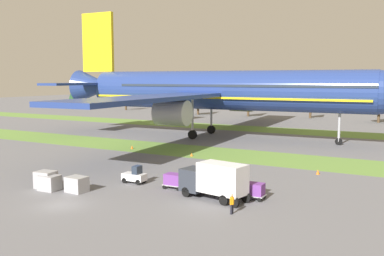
% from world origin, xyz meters
% --- Properties ---
extents(ground_plane, '(400.00, 400.00, 0.00)m').
position_xyz_m(ground_plane, '(0.00, 0.00, 0.00)').
color(ground_plane, slate).
extents(grass_strip_near, '(320.00, 10.77, 0.01)m').
position_xyz_m(grass_strip_near, '(0.00, 31.47, 0.00)').
color(grass_strip_near, olive).
rests_on(grass_strip_near, ground).
extents(grass_strip_far, '(320.00, 10.77, 0.01)m').
position_xyz_m(grass_strip_far, '(0.00, 65.01, 0.00)').
color(grass_strip_far, olive).
rests_on(grass_strip_far, ground).
extents(airliner, '(66.63, 82.19, 25.75)m').
position_xyz_m(airliner, '(-7.89, 48.15, 9.24)').
color(airliner, navy).
rests_on(airliner, ground).
extents(baggage_tug, '(2.63, 1.36, 1.97)m').
position_xyz_m(baggage_tug, '(0.87, 9.99, 0.81)').
color(baggage_tug, silver).
rests_on(baggage_tug, ground).
extents(cargo_dolly_lead, '(2.23, 1.55, 1.55)m').
position_xyz_m(cargo_dolly_lead, '(5.89, 10.10, 0.92)').
color(cargo_dolly_lead, '#A3A3A8').
rests_on(cargo_dolly_lead, ground).
extents(cargo_dolly_second, '(2.23, 1.55, 1.55)m').
position_xyz_m(cargo_dolly_second, '(8.79, 10.16, 0.92)').
color(cargo_dolly_second, '#A3A3A8').
rests_on(cargo_dolly_second, ground).
extents(cargo_dolly_third, '(2.23, 1.55, 1.55)m').
position_xyz_m(cargo_dolly_third, '(11.69, 10.23, 0.92)').
color(cargo_dolly_third, '#A3A3A8').
rests_on(cargo_dolly_third, ground).
extents(cargo_dolly_fourth, '(2.23, 1.55, 1.55)m').
position_xyz_m(cargo_dolly_fourth, '(14.59, 10.29, 0.92)').
color(cargo_dolly_fourth, '#A3A3A8').
rests_on(cargo_dolly_fourth, ground).
extents(catering_truck, '(7.26, 3.53, 3.58)m').
position_xyz_m(catering_truck, '(11.36, 8.39, 1.95)').
color(catering_truck, '#2D333D').
rests_on(catering_truck, ground).
extents(ground_crew_marshaller, '(0.36, 0.56, 1.74)m').
position_xyz_m(ground_crew_marshaller, '(14.61, 5.09, 0.95)').
color(ground_crew_marshaller, black).
rests_on(ground_crew_marshaller, ground).
extents(ground_crew_loader, '(0.36, 0.50, 1.74)m').
position_xyz_m(ground_crew_loader, '(8.18, 14.33, 0.95)').
color(ground_crew_loader, black).
rests_on(ground_crew_loader, ground).
extents(uld_container_0, '(2.08, 1.70, 1.56)m').
position_xyz_m(uld_container_0, '(-5.01, 3.27, 0.78)').
color(uld_container_0, '#A3A3A8').
rests_on(uld_container_0, ground).
extents(uld_container_1, '(2.06, 1.67, 1.57)m').
position_xyz_m(uld_container_1, '(-2.05, 4.11, 0.78)').
color(uld_container_1, '#A3A3A8').
rests_on(uld_container_1, ground).
extents(uld_container_2, '(2.12, 1.75, 1.80)m').
position_xyz_m(uld_container_2, '(-6.02, 3.72, 0.90)').
color(uld_container_2, '#A3A3A8').
rests_on(uld_container_2, ground).
extents(taxiway_marker_0, '(0.44, 0.44, 0.47)m').
position_xyz_m(taxiway_marker_0, '(-1.63, 27.52, 0.23)').
color(taxiway_marker_0, orange).
rests_on(taxiway_marker_0, ground).
extents(taxiway_marker_1, '(0.44, 0.44, 0.59)m').
position_xyz_m(taxiway_marker_1, '(-13.35, 28.57, 0.29)').
color(taxiway_marker_1, orange).
rests_on(taxiway_marker_1, ground).
extents(taxiway_marker_2, '(0.44, 0.44, 0.58)m').
position_xyz_m(taxiway_marker_2, '(17.58, 24.09, 0.29)').
color(taxiway_marker_2, orange).
rests_on(taxiway_marker_2, ground).
extents(distant_tree_line, '(180.84, 10.93, 11.51)m').
position_xyz_m(distant_tree_line, '(8.82, 95.79, 6.74)').
color(distant_tree_line, '#4C3823').
rests_on(distant_tree_line, ground).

